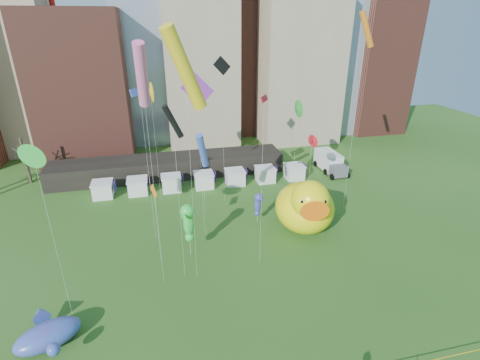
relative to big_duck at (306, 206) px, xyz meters
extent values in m
cube|color=gray|center=(-41.37, 41.54, 17.51)|extent=(14.00, 12.00, 42.00)
cube|color=brown|center=(-29.37, 35.54, 9.51)|extent=(16.00, 14.00, 26.00)
cube|color=#8C9EB2|center=(-17.37, 43.54, 24.01)|extent=(12.00, 12.00, 55.00)
cube|color=gray|center=(-7.37, 39.54, 13.51)|extent=(14.00, 14.00, 34.00)
cube|color=gray|center=(12.63, 37.54, 11.51)|extent=(16.00, 14.00, 30.00)
cube|color=#8C9EB2|center=(22.63, 41.54, 20.51)|extent=(14.00, 12.00, 48.00)
cube|color=brown|center=(32.63, 39.54, 14.51)|extent=(12.00, 12.00, 36.00)
cube|color=black|center=(-15.37, 21.54, -1.89)|extent=(38.00, 6.00, 3.20)
cube|color=white|center=(-25.37, 15.54, -2.39)|extent=(2.80, 2.80, 2.20)
cube|color=red|center=(-23.57, 15.54, -1.89)|extent=(0.08, 1.40, 1.60)
cube|color=white|center=(-20.37, 15.54, -2.39)|extent=(2.80, 2.80, 2.20)
cube|color=red|center=(-18.57, 15.54, -1.89)|extent=(0.08, 1.40, 1.60)
cube|color=white|center=(-15.37, 15.54, -2.39)|extent=(2.80, 2.80, 2.20)
cube|color=red|center=(-13.57, 15.54, -1.89)|extent=(0.08, 1.40, 1.60)
cube|color=white|center=(-10.37, 15.54, -2.39)|extent=(2.80, 2.80, 2.20)
cube|color=red|center=(-8.57, 15.54, -1.89)|extent=(0.08, 1.40, 1.60)
cube|color=white|center=(-5.37, 15.54, -2.39)|extent=(2.80, 2.80, 2.20)
cube|color=red|center=(-3.57, 15.54, -1.89)|extent=(0.08, 1.40, 1.60)
cube|color=white|center=(-0.37, 15.54, -2.39)|extent=(2.80, 2.80, 2.20)
cube|color=red|center=(1.43, 15.54, -1.89)|extent=(0.08, 1.40, 1.60)
cube|color=white|center=(4.63, 15.54, -2.39)|extent=(2.80, 2.80, 2.20)
cube|color=red|center=(6.43, 15.54, -1.89)|extent=(0.08, 1.40, 1.60)
cylinder|color=#382B21|center=(-37.37, 23.54, 0.26)|extent=(0.44, 0.44, 7.50)
ellipsoid|color=#F8EC0C|center=(0.12, 0.57, -0.52)|extent=(8.80, 9.76, 5.95)
ellipsoid|color=#F8EC0C|center=(0.80, 3.79, -0.67)|extent=(2.25, 1.91, 2.41)
sphere|color=#F8EC0C|center=(-0.43, -2.04, 1.88)|extent=(5.30, 5.30, 4.48)
cone|color=orange|center=(-0.82, -3.90, 1.73)|extent=(2.82, 2.48, 2.46)
sphere|color=white|center=(-1.89, -2.99, 2.47)|extent=(0.81, 0.81, 0.81)
sphere|color=white|center=(0.52, -3.49, 2.47)|extent=(0.81, 0.81, 0.81)
sphere|color=black|center=(-1.97, -3.36, 2.47)|extent=(0.40, 0.40, 0.40)
sphere|color=black|center=(0.44, -3.87, 2.47)|extent=(0.40, 0.40, 0.40)
ellipsoid|color=white|center=(2.96, 2.89, -2.15)|extent=(3.32, 3.88, 2.69)
ellipsoid|color=white|center=(2.98, 4.38, -2.22)|extent=(0.90, 0.71, 1.09)
sphere|color=white|center=(2.94, 1.69, -1.07)|extent=(2.06, 2.06, 2.02)
cone|color=orange|center=(2.92, 0.83, -1.13)|extent=(1.13, 0.93, 1.11)
sphere|color=white|center=(2.37, 1.14, -0.80)|extent=(0.36, 0.36, 0.36)
sphere|color=white|center=(3.48, 1.12, -0.80)|extent=(0.36, 0.36, 0.36)
sphere|color=black|center=(2.37, 0.97, -0.80)|extent=(0.18, 0.18, 0.18)
sphere|color=black|center=(3.48, 0.95, -0.80)|extent=(0.18, 0.18, 0.18)
cylinder|color=silver|center=(-14.30, -1.88, -1.48)|extent=(0.03, 0.03, 4.02)
ellipsoid|color=green|center=(-14.30, -1.88, 0.53)|extent=(1.47, 1.36, 3.00)
sphere|color=green|center=(-14.30, -2.03, 2.14)|extent=(2.03, 2.03, 1.53)
cone|color=green|center=(-14.30, -2.72, 2.06)|extent=(0.88, 1.09, 0.54)
sphere|color=green|center=(-14.30, -1.83, -1.19)|extent=(1.07, 1.07, 1.07)
cylinder|color=silver|center=(-5.09, 3.32, -2.25)|extent=(0.03, 0.03, 2.49)
ellipsoid|color=#393BAD|center=(-5.09, 3.32, -1.00)|extent=(1.01, 0.93, 2.09)
sphere|color=#393BAD|center=(-5.09, 3.17, 0.12)|extent=(1.39, 1.39, 1.06)
cone|color=#393BAD|center=(-5.09, 2.69, 0.07)|extent=(0.60, 0.76, 0.37)
sphere|color=#393BAD|center=(-5.09, 3.37, -2.20)|extent=(0.75, 0.75, 0.75)
ellipsoid|color=#4E3899|center=(-26.70, -11.57, -2.52)|extent=(5.75, 4.59, 1.95)
cone|color=#4E3899|center=(-27.83, -9.09, -2.22)|extent=(1.89, 1.99, 1.37)
sphere|color=#4E3899|center=(-25.64, -13.88, -1.74)|extent=(0.98, 0.98, 0.98)
cube|color=silver|center=(11.76, 17.89, -1.73)|extent=(2.90, 5.78, 2.85)
cube|color=#595960|center=(11.87, 14.24, -2.30)|extent=(2.68, 2.13, 1.82)
cylinder|color=black|center=(10.40, 15.79, -2.98)|extent=(0.31, 1.03, 1.03)
cylinder|color=black|center=(13.25, 15.88, -2.98)|extent=(0.31, 1.03, 1.03)
cylinder|color=black|center=(10.29, 19.67, -2.98)|extent=(0.31, 1.03, 1.03)
cylinder|color=black|center=(13.14, 19.75, -2.98)|extent=(0.31, 1.03, 1.03)
cylinder|color=silver|center=(-7.13, -4.93, 5.35)|extent=(0.02, 0.02, 17.69)
cube|color=red|center=(-7.13, -4.93, 14.20)|extent=(1.13, 1.57, 0.53)
cylinder|color=silver|center=(-8.06, 10.49, 5.93)|extent=(0.02, 0.02, 18.84)
cube|color=black|center=(-8.06, 10.49, 15.35)|extent=(2.36, 0.61, 2.42)
cylinder|color=silver|center=(2.74, 11.25, 2.86)|extent=(0.02, 0.02, 12.70)
cone|color=green|center=(2.74, 11.25, 9.21)|extent=(0.44, 2.43, 2.42)
cylinder|color=silver|center=(-14.08, -6.00, 6.78)|extent=(0.02, 0.02, 20.54)
cylinder|color=yellow|center=(-14.08, -6.00, 17.05)|extent=(4.00, 3.21, 6.86)
cylinder|color=silver|center=(-18.06, 2.47, 5.24)|extent=(0.02, 0.02, 17.47)
cube|color=blue|center=(-18.06, 2.47, 13.98)|extent=(1.92, 1.95, 0.74)
cylinder|color=silver|center=(7.47, 3.97, 8.06)|extent=(0.02, 0.02, 23.11)
cylinder|color=orange|center=(7.47, 3.97, 19.62)|extent=(2.39, 0.84, 3.99)
cylinder|color=silver|center=(-12.20, 2.24, 5.25)|extent=(0.02, 0.02, 17.48)
cube|color=purple|center=(-12.20, 2.24, 13.99)|extent=(3.57, 0.44, 3.59)
cylinder|color=silver|center=(3.47, 7.15, 1.09)|extent=(0.02, 0.02, 9.17)
cone|color=red|center=(3.47, 7.15, 5.68)|extent=(0.42, 1.66, 1.65)
cylinder|color=silver|center=(-17.41, -5.93, 6.58)|extent=(0.02, 0.02, 20.15)
cylinder|color=pink|center=(-17.41, -5.93, 16.66)|extent=(0.98, 3.16, 5.34)
cylinder|color=silver|center=(-15.28, -5.34, 4.62)|extent=(0.02, 0.02, 16.22)
cylinder|color=black|center=(-15.28, -5.34, 12.72)|extent=(1.88, 1.15, 3.08)
cylinder|color=silver|center=(-25.57, -8.55, 4.08)|extent=(0.02, 0.02, 15.14)
cone|color=green|center=(-25.57, -8.55, 11.64)|extent=(1.64, 1.18, 1.81)
cylinder|color=silver|center=(-17.11, 12.35, 4.32)|extent=(0.02, 0.02, 15.62)
cone|color=yellow|center=(-17.11, 12.35, 12.13)|extent=(0.65, 2.56, 2.54)
cylinder|color=silver|center=(-12.06, 1.43, 2.01)|extent=(0.02, 0.02, 11.01)
cylinder|color=blue|center=(-12.06, 1.43, 7.51)|extent=(1.73, 2.66, 4.38)
cylinder|color=silver|center=(-17.58, -2.42, 0.76)|extent=(0.02, 0.02, 8.50)
cube|color=orange|center=(-17.58, -2.42, 5.00)|extent=(0.67, 1.46, 1.58)
camera|label=1|loc=(-16.54, -35.81, 20.66)|focal=27.00mm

